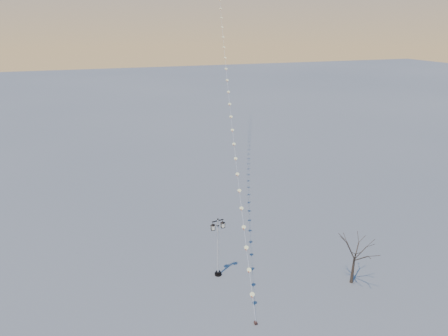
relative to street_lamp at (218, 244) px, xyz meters
name	(u,v)px	position (x,y,z in m)	size (l,w,h in m)	color
ground	(235,308)	(-0.10, -3.68, -2.47)	(300.00, 300.00, 0.00)	slate
street_lamp	(218,244)	(0.00, 0.00, 0.00)	(1.13, 0.50, 4.47)	black
bare_tree	(355,251)	(8.43, -3.79, 0.03)	(2.17, 2.17, 3.60)	#372B20
kite_train	(227,53)	(6.80, 17.83, 11.42)	(13.01, 47.08, 28.00)	#39211B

